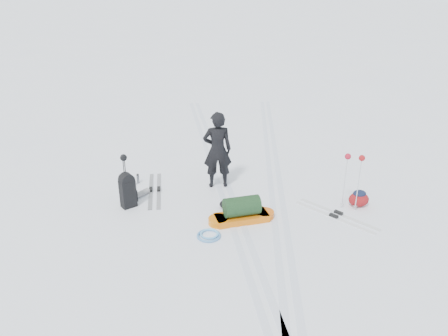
% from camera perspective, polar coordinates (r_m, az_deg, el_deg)
% --- Properties ---
extents(ground, '(200.00, 200.00, 0.00)m').
position_cam_1_polar(ground, '(10.19, 0.84, -4.93)').
color(ground, white).
rests_on(ground, ground).
extents(snow_hill_backdrop, '(359.50, 192.00, 162.45)m').
position_cam_1_polar(snow_hill_backdrop, '(134.70, 24.80, -11.97)').
color(snow_hill_backdrop, white).
rests_on(snow_hill_backdrop, ground).
extents(ski_tracks, '(3.38, 17.97, 0.01)m').
position_cam_1_polar(ski_tracks, '(11.03, 3.55, -2.59)').
color(ski_tracks, silver).
rests_on(ski_tracks, ground).
extents(skier, '(0.73, 0.49, 1.95)m').
position_cam_1_polar(skier, '(10.73, -0.87, 2.35)').
color(skier, black).
rests_on(skier, ground).
extents(pulk_sled, '(1.54, 0.69, 0.57)m').
position_cam_1_polar(pulk_sled, '(9.50, 2.33, -5.73)').
color(pulk_sled, '#D4650C').
rests_on(pulk_sled, ground).
extents(expedition_rucksack, '(0.65, 0.89, 0.84)m').
position_cam_1_polar(expedition_rucksack, '(10.26, -12.26, -2.86)').
color(expedition_rucksack, black).
rests_on(expedition_rucksack, ground).
extents(ski_poles_black, '(0.15, 0.16, 1.26)m').
position_cam_1_polar(ski_poles_black, '(10.06, -12.92, 0.53)').
color(ski_poles_black, black).
rests_on(ski_poles_black, ground).
extents(ski_poles_silver, '(0.41, 0.25, 1.35)m').
position_cam_1_polar(ski_poles_silver, '(9.97, 16.62, 0.54)').
color(ski_poles_silver, silver).
rests_on(ski_poles_silver, ground).
extents(touring_skis_grey, '(0.37, 1.97, 0.07)m').
position_cam_1_polar(touring_skis_grey, '(11.00, -9.03, -2.87)').
color(touring_skis_grey, '#9C9EA4').
rests_on(touring_skis_grey, ground).
extents(touring_skis_white, '(1.53, 1.72, 0.07)m').
position_cam_1_polar(touring_skis_white, '(10.08, 14.43, -6.00)').
color(touring_skis_white, silver).
rests_on(touring_skis_white, ground).
extents(rope_coil, '(0.56, 0.56, 0.06)m').
position_cam_1_polar(rope_coil, '(9.06, -1.98, -8.73)').
color(rope_coil, '#4F89C1').
rests_on(rope_coil, ground).
extents(small_daypack, '(0.58, 0.54, 0.40)m').
position_cam_1_polar(small_daypack, '(10.56, 17.20, -3.82)').
color(small_daypack, maroon).
rests_on(small_daypack, ground).
extents(thermos_pair, '(0.19, 0.25, 0.27)m').
position_cam_1_polar(thermos_pair, '(11.36, -11.52, -1.55)').
color(thermos_pair, '#57595F').
rests_on(thermos_pair, ground).
extents(stuff_sack, '(0.37, 0.30, 0.21)m').
position_cam_1_polar(stuff_sack, '(10.04, 0.34, -4.74)').
color(stuff_sack, black).
rests_on(stuff_sack, ground).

